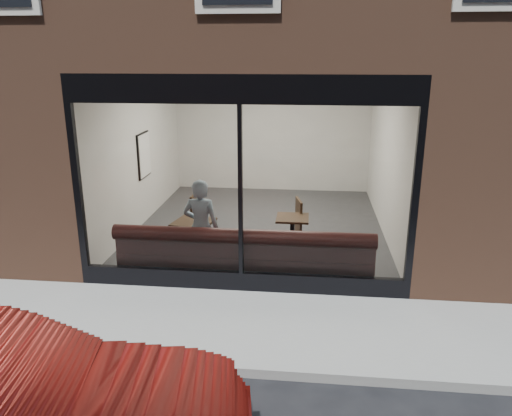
# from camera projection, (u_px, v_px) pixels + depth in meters

# --- Properties ---
(ground) EXTENTS (120.00, 120.00, 0.00)m
(ground) POSITION_uv_depth(u_px,v_px,m) (217.00, 371.00, 5.68)
(ground) COLOR black
(ground) RESTS_ON ground
(sidewalk_near) EXTENTS (40.00, 2.00, 0.01)m
(sidewalk_near) POSITION_uv_depth(u_px,v_px,m) (231.00, 325.00, 6.63)
(sidewalk_near) COLOR gray
(sidewalk_near) RESTS_ON ground
(kerb_near) EXTENTS (40.00, 0.10, 0.12)m
(kerb_near) POSITION_uv_depth(u_px,v_px,m) (216.00, 369.00, 5.62)
(kerb_near) COLOR gray
(kerb_near) RESTS_ON ground
(host_building_pier_left) EXTENTS (2.50, 12.00, 3.20)m
(host_building_pier_left) POSITION_uv_depth(u_px,v_px,m) (131.00, 127.00, 13.20)
(host_building_pier_left) COLOR brown
(host_building_pier_left) RESTS_ON ground
(host_building_pier_right) EXTENTS (2.50, 12.00, 3.20)m
(host_building_pier_right) POSITION_uv_depth(u_px,v_px,m) (422.00, 132.00, 12.42)
(host_building_pier_right) COLOR brown
(host_building_pier_right) RESTS_ON ground
(host_building_backfill) EXTENTS (5.00, 6.00, 3.20)m
(host_building_backfill) POSITION_uv_depth(u_px,v_px,m) (279.00, 116.00, 15.66)
(host_building_backfill) COLOR brown
(host_building_backfill) RESTS_ON ground
(cafe_floor) EXTENTS (6.00, 6.00, 0.00)m
(cafe_floor) POSITION_uv_depth(u_px,v_px,m) (260.00, 226.00, 10.43)
(cafe_floor) COLOR #2D2D30
(cafe_floor) RESTS_ON ground
(cafe_ceiling) EXTENTS (6.00, 6.00, 0.00)m
(cafe_ceiling) POSITION_uv_depth(u_px,v_px,m) (261.00, 69.00, 9.49)
(cafe_ceiling) COLOR white
(cafe_ceiling) RESTS_ON host_building_upper
(cafe_wall_back) EXTENTS (5.00, 0.00, 5.00)m
(cafe_wall_back) POSITION_uv_depth(u_px,v_px,m) (272.00, 130.00, 12.80)
(cafe_wall_back) COLOR silver
(cafe_wall_back) RESTS_ON ground
(cafe_wall_left) EXTENTS (0.00, 6.00, 6.00)m
(cafe_wall_left) POSITION_uv_depth(u_px,v_px,m) (140.00, 149.00, 10.22)
(cafe_wall_left) COLOR silver
(cafe_wall_left) RESTS_ON ground
(cafe_wall_right) EXTENTS (0.00, 6.00, 6.00)m
(cafe_wall_right) POSITION_uv_depth(u_px,v_px,m) (388.00, 154.00, 9.70)
(cafe_wall_right) COLOR silver
(cafe_wall_right) RESTS_ON ground
(storefront_kick) EXTENTS (5.00, 0.10, 0.30)m
(storefront_kick) POSITION_uv_depth(u_px,v_px,m) (241.00, 281.00, 7.59)
(storefront_kick) COLOR black
(storefront_kick) RESTS_ON ground
(storefront_header) EXTENTS (5.00, 0.10, 0.40)m
(storefront_header) POSITION_uv_depth(u_px,v_px,m) (239.00, 89.00, 6.74)
(storefront_header) COLOR black
(storefront_header) RESTS_ON host_building_upper
(storefront_mullion) EXTENTS (0.06, 0.10, 2.50)m
(storefront_mullion) POSITION_uv_depth(u_px,v_px,m) (240.00, 192.00, 7.17)
(storefront_mullion) COLOR black
(storefront_mullion) RESTS_ON storefront_kick
(storefront_glass) EXTENTS (4.80, 0.00, 4.80)m
(storefront_glass) POSITION_uv_depth(u_px,v_px,m) (240.00, 193.00, 7.14)
(storefront_glass) COLOR white
(storefront_glass) RESTS_ON storefront_kick
(banquette) EXTENTS (4.00, 0.55, 0.45)m
(banquette) POSITION_uv_depth(u_px,v_px,m) (245.00, 266.00, 7.94)
(banquette) COLOR #341314
(banquette) RESTS_ON cafe_floor
(person) EXTENTS (0.59, 0.40, 1.58)m
(person) POSITION_uv_depth(u_px,v_px,m) (201.00, 227.00, 8.02)
(person) COLOR #91AEC1
(person) RESTS_ON cafe_floor
(cafe_table_left) EXTENTS (0.73, 0.73, 0.04)m
(cafe_table_left) POSITION_uv_depth(u_px,v_px,m) (193.00, 222.00, 8.41)
(cafe_table_left) COLOR #312113
(cafe_table_left) RESTS_ON cafe_floor
(cafe_table_right) EXTENTS (0.56, 0.56, 0.04)m
(cafe_table_right) POSITION_uv_depth(u_px,v_px,m) (293.00, 218.00, 8.63)
(cafe_table_right) COLOR #312113
(cafe_table_right) RESTS_ON cafe_floor
(cafe_chair_left) EXTENTS (0.49, 0.49, 0.04)m
(cafe_chair_left) POSITION_uv_depth(u_px,v_px,m) (186.00, 229.00, 9.57)
(cafe_chair_left) COLOR #312113
(cafe_chair_left) RESTS_ON cafe_floor
(cafe_chair_right) EXTENTS (0.56, 0.56, 0.04)m
(cafe_chair_right) POSITION_uv_depth(u_px,v_px,m) (288.00, 237.00, 9.17)
(cafe_chair_right) COLOR #312113
(cafe_chair_right) RESTS_ON cafe_floor
(wall_poster) EXTENTS (0.02, 0.66, 0.88)m
(wall_poster) POSITION_uv_depth(u_px,v_px,m) (145.00, 155.00, 10.40)
(wall_poster) COLOR white
(wall_poster) RESTS_ON cafe_wall_left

